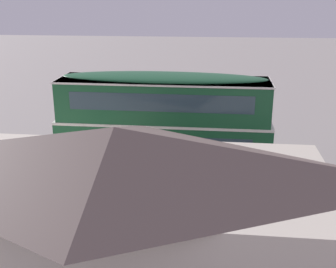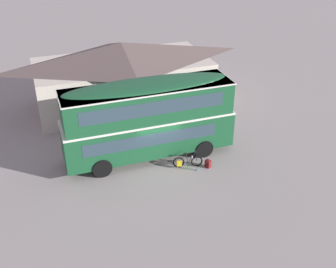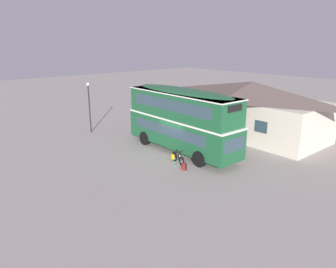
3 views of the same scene
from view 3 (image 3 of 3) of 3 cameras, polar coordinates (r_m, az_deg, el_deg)
ground_plane at (r=23.42m, az=1.56°, el=-3.65°), size 120.00×120.00×0.00m
double_decker_bus at (r=23.29m, az=2.51°, el=3.01°), size 10.03×2.80×4.79m
touring_bicycle at (r=21.53m, az=1.71°, el=-4.43°), size 1.71×0.61×1.06m
backpack_on_ground at (r=20.51m, az=2.97°, el=-5.85°), size 0.38×0.39×0.51m
water_bottle_green_metal at (r=21.48m, az=1.19°, el=-5.22°), size 0.07×0.07×0.24m
water_bottle_blue_sports at (r=21.01m, az=1.35°, el=-5.78°), size 0.07×0.07×0.21m
pub_building at (r=28.90m, az=14.80°, el=4.63°), size 13.16×6.69×4.74m
street_lamp at (r=29.34m, az=-14.15°, el=5.66°), size 0.28×0.28×4.56m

